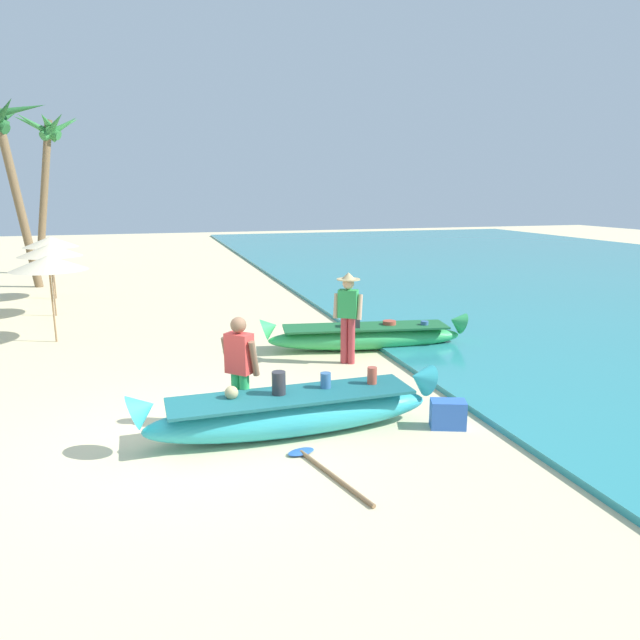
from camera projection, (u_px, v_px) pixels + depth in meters
name	position (u px, v px, depth m)	size (l,w,h in m)	color
ground_plane	(203.00, 440.00, 7.71)	(80.00, 80.00, 0.00)	beige
boat_cyan_foreground	(292.00, 412.00, 7.84)	(4.29, 0.87, 0.89)	#33B2BC
boat_green_midground	(365.00, 336.00, 12.09)	(4.41, 1.39, 0.80)	#38B760
person_vendor_hatted	(348.00, 311.00, 10.94)	(0.57, 0.46, 1.77)	#B2383D
person_tourist_customer	(240.00, 366.00, 7.99)	(0.53, 0.52, 1.58)	green
parasol_row_0	(49.00, 263.00, 12.36)	(1.60, 1.60, 1.91)	#8E6B47
parasol_row_1	(50.00, 250.00, 15.01)	(1.60, 1.60, 1.91)	#8E6B47
parasol_row_2	(51.00, 242.00, 17.48)	(1.60, 1.60, 1.91)	#8E6B47
palm_tree_tall_inland	(47.00, 144.00, 22.36)	(2.60, 2.27, 6.26)	brown
palm_tree_far_behind	(1.00, 133.00, 18.76)	(2.92, 2.58, 6.28)	brown
cooler_box	(448.00, 414.00, 8.08)	(0.48, 0.28, 0.40)	blue
paddle	(321.00, 467.00, 6.90)	(0.63, 1.63, 0.05)	#8E6B47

